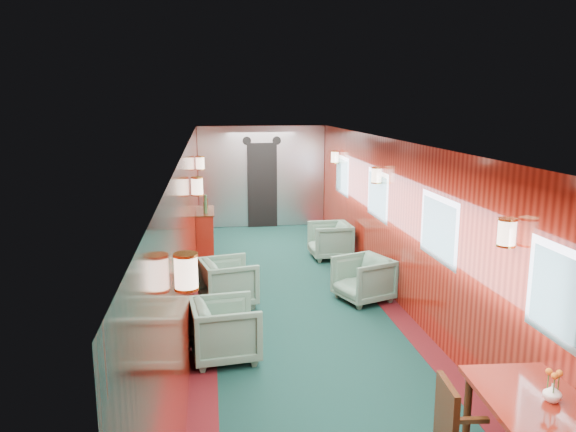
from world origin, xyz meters
The scene contains 11 objects.
room centered at (0.00, 0.00, 1.63)m, with size 12.00×12.10×2.40m.
bulkhead centered at (0.00, 5.91, 1.18)m, with size 2.98×0.17×2.39m.
windows_right centered at (1.49, 0.25, 1.45)m, with size 0.02×8.60×0.80m.
wall_sconces centered at (0.00, 0.57, 1.79)m, with size 2.97×7.97×0.25m.
dining_table centered at (1.12, -3.74, 0.67)m, with size 0.82×1.11×0.80m.
credenza centered at (-1.34, 3.17, 0.48)m, with size 0.33×1.05×1.22m.
flower_vase centered at (1.21, -3.83, 0.87)m, with size 0.13×0.13×0.14m, color white.
armchair_left_near centered at (-1.09, -1.12, 0.35)m, with size 0.75×0.77×0.70m, color #1F493E.
armchair_left_far centered at (-0.99, 0.64, 0.35)m, with size 0.74×0.77×0.70m, color #1F493E.
armchair_right_near centered at (1.01, 0.54, 0.34)m, with size 0.72×0.74×0.67m, color #1F493E.
armchair_right_far centered at (1.02, 2.92, 0.34)m, with size 0.74×0.76×0.69m, color #1F493E.
Camera 1 is at (-1.22, -7.27, 2.95)m, focal length 35.00 mm.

